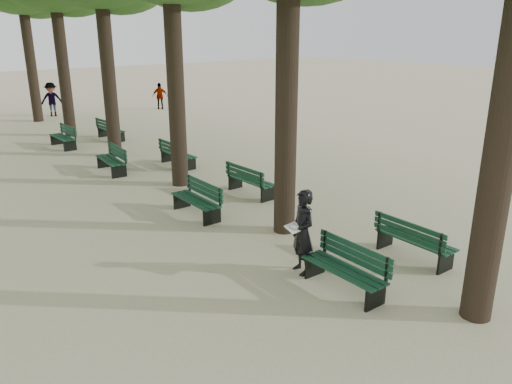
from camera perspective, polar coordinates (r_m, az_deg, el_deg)
ground at (r=9.65m, az=8.65°, el=-11.87°), size 120.00×120.00×0.00m
bench_left_0 at (r=9.79m, az=9.96°, el=-9.64°), size 0.62×1.82×0.92m
bench_left_1 at (r=13.46m, az=-6.86°, el=-1.61°), size 0.62×1.82×0.92m
bench_left_2 at (r=18.16m, az=-16.21°, el=3.01°), size 0.73×1.84×0.92m
bench_left_3 at (r=22.69m, az=-21.19°, el=5.43°), size 0.60×1.81×0.92m
bench_right_0 at (r=11.45m, az=17.62°, el=-6.02°), size 0.63×1.82×0.92m
bench_right_1 at (r=15.07m, az=-0.56°, el=0.69°), size 0.59×1.81×0.92m
bench_right_2 at (r=18.51m, az=-8.89°, el=3.79°), size 0.57×1.80×0.92m
bench_right_3 at (r=23.72m, az=-16.23°, el=6.44°), size 0.66×1.83×0.92m
man_with_map at (r=10.13m, az=5.35°, el=-4.59°), size 0.70×0.78×1.78m
pedestrian_c at (r=32.18m, az=-10.91°, el=10.71°), size 0.99×0.72×1.61m
pedestrian_b at (r=31.24m, az=-22.31°, el=9.76°), size 1.29×0.78×1.91m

